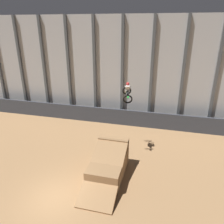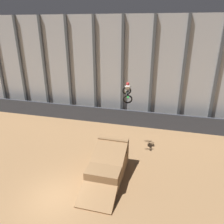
% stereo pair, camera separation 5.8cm
% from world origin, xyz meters
% --- Properties ---
extents(ground_plane, '(60.00, 60.00, 0.00)m').
position_xyz_m(ground_plane, '(0.00, 0.00, 0.00)').
color(ground_plane, '#9E754C').
extents(arena_back_wall, '(32.00, 0.40, 11.12)m').
position_xyz_m(arena_back_wall, '(0.00, 13.02, 5.56)').
color(arena_back_wall, silver).
rests_on(arena_back_wall, ground_plane).
extents(lower_barrier, '(31.36, 0.20, 1.74)m').
position_xyz_m(lower_barrier, '(0.00, 11.68, 0.87)').
color(lower_barrier, '#383D47').
rests_on(lower_barrier, ground_plane).
extents(dirt_ramp, '(2.31, 5.35, 2.33)m').
position_xyz_m(dirt_ramp, '(2.62, 3.15, 0.78)').
color(dirt_ramp, '#966F48').
rests_on(dirt_ramp, ground_plane).
extents(rider_bike_solo, '(1.10, 1.88, 1.58)m').
position_xyz_m(rider_bike_solo, '(3.21, 6.76, 5.20)').
color(rider_bike_solo, black).
extents(hay_bale_trackside, '(1.02, 1.08, 0.57)m').
position_xyz_m(hay_bale_trackside, '(1.46, 6.09, 0.28)').
color(hay_bale_trackside, '#CCB751').
rests_on(hay_bale_trackside, ground_plane).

